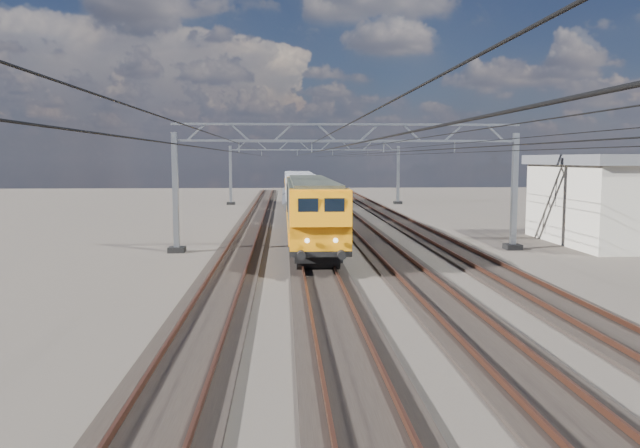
{
  "coord_description": "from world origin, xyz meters",
  "views": [
    {
      "loc": [
        -3.58,
        -30.59,
        5.17
      ],
      "look_at": [
        -2.03,
        -4.27,
        2.4
      ],
      "focal_mm": 35.0,
      "sensor_mm": 36.0,
      "label": 1
    }
  ],
  "objects": [
    {
      "name": "track_loco",
      "position": [
        -2.0,
        0.0,
        0.07
      ],
      "size": [
        2.6,
        140.0,
        0.3
      ],
      "color": "black",
      "rests_on": "ground"
    },
    {
      "name": "catenary_gantry_mid",
      "position": [
        0.0,
        4.0,
        3.91
      ],
      "size": [
        19.9,
        0.9,
        7.11
      ],
      "color": "gray",
      "rests_on": "ground"
    },
    {
      "name": "hopper_wagon_lead",
      "position": [
        -2.0,
        23.18,
        2.23
      ],
      "size": [
        3.38,
        13.0,
        3.25
      ],
      "color": "black",
      "rests_on": "ground"
    },
    {
      "name": "track_inner_east",
      "position": [
        2.0,
        0.0,
        0.07
      ],
      "size": [
        2.6,
        140.0,
        0.3
      ],
      "color": "black",
      "rests_on": "ground"
    },
    {
      "name": "track_outer_east",
      "position": [
        6.0,
        0.0,
        0.07
      ],
      "size": [
        2.6,
        140.0,
        0.3
      ],
      "color": "black",
      "rests_on": "ground"
    },
    {
      "name": "overhead_wires",
      "position": [
        0.0,
        8.0,
        5.75
      ],
      "size": [
        12.03,
        140.0,
        0.53
      ],
      "color": "black",
      "rests_on": "ground"
    },
    {
      "name": "track_outer_west",
      "position": [
        -6.0,
        0.0,
        0.07
      ],
      "size": [
        2.6,
        140.0,
        0.3
      ],
      "color": "black",
      "rests_on": "ground"
    },
    {
      "name": "locomotive",
      "position": [
        -2.0,
        5.48,
        2.33
      ],
      "size": [
        2.76,
        21.1,
        3.62
      ],
      "color": "black",
      "rests_on": "ground"
    },
    {
      "name": "hopper_wagon_mid",
      "position": [
        -2.0,
        37.38,
        2.23
      ],
      "size": [
        3.38,
        13.0,
        3.25
      ],
      "color": "black",
      "rests_on": "ground"
    },
    {
      "name": "catenary_gantry_far",
      "position": [
        0.0,
        40.0,
        3.91
      ],
      "size": [
        19.9,
        0.9,
        7.11
      ],
      "color": "gray",
      "rests_on": "ground"
    },
    {
      "name": "ground",
      "position": [
        0.0,
        0.0,
        0.0
      ],
      "size": [
        160.0,
        160.0,
        0.0
      ],
      "primitive_type": "plane",
      "color": "#2B2520",
      "rests_on": "ground"
    }
  ]
}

